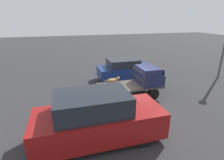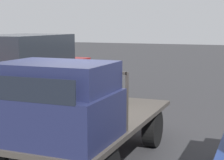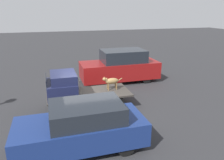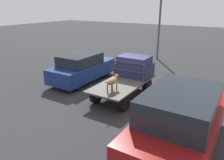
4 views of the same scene
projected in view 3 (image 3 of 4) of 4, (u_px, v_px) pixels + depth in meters
The scene contains 7 objects.
ground_plane at pixel (89, 107), 10.82m from camera, with size 80.00×80.00×0.00m, color #2D2D30.
flatbed_truck at pixel (89, 97), 10.64m from camera, with size 3.96×1.82×0.79m.
truck_cab at pixel (62, 85), 10.08m from camera, with size 1.34×1.70×1.08m.
truck_headboard at pixel (77, 82), 10.25m from camera, with size 0.04×1.70×0.90m.
dog at pixel (111, 81), 10.85m from camera, with size 1.05×0.30×0.70m.
parked_sedan at pixel (82, 127), 7.40m from camera, with size 4.37×1.85×1.67m.
parked_pickup_far at pixel (120, 66), 14.46m from camera, with size 5.10×2.04×2.11m.
Camera 3 is at (1.70, 9.78, 4.64)m, focal length 35.00 mm.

